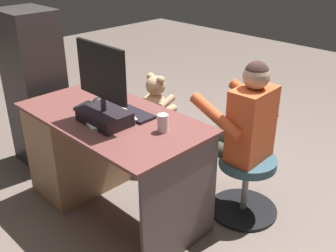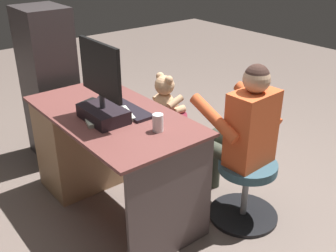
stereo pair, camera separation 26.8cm
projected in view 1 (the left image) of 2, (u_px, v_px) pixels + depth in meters
ground_plane at (149, 191)px, 3.13m from camera, size 10.00×10.00×0.00m
desk at (85, 145)px, 2.97m from camera, size 1.31×0.70×0.75m
monitor at (103, 99)px, 2.43m from camera, size 0.43×0.21×0.50m
keyboard at (127, 111)px, 2.64m from camera, size 0.42×0.14×0.02m
computer_mouse at (99, 100)px, 2.80m from camera, size 0.06×0.10×0.04m
cup at (163, 123)px, 2.38m from camera, size 0.07×0.07×0.11m
tv_remote at (83, 106)px, 2.73m from camera, size 0.08×0.16×0.02m
notebook_binder at (109, 119)px, 2.52m from camera, size 0.30×0.35×0.02m
office_chair_teddy at (156, 137)px, 3.44m from camera, size 0.51×0.51×0.44m
teddy_bear at (157, 97)px, 3.28m from camera, size 0.25×0.25×0.36m
visitor_chair at (246, 181)px, 2.80m from camera, size 0.49×0.49×0.44m
person at (239, 126)px, 2.69m from camera, size 0.58×0.49×1.12m
equipment_rack at (36, 90)px, 3.29m from camera, size 0.44×0.36×1.31m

